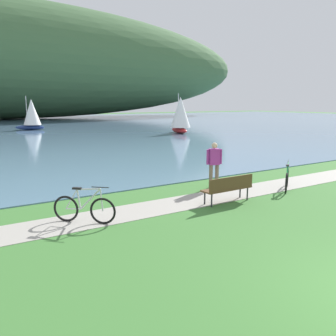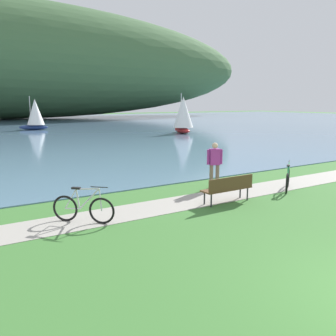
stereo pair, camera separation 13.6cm
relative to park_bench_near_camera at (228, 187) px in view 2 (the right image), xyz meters
name	(u,v)px [view 2 (the right image)]	position (x,y,z in m)	size (l,w,h in m)	color
distant_hillside	(8,59)	(4.83, 66.98, 10.57)	(108.52, 28.00, 22.09)	#42663D
shoreline_path	(174,204)	(-1.55, 0.78, -0.52)	(60.00, 1.50, 0.01)	#A39E93
park_bench_near_camera	(228,187)	(0.00, 0.00, 0.00)	(1.80, 0.49, 0.88)	brown
bicycle_leaning_near_bench	(83,208)	(-4.56, 0.61, -0.12)	(1.30, 1.29, 1.01)	black
bicycle_beside_path	(288,179)	(3.04, 0.17, -0.12)	(1.45, 1.11, 1.01)	black
person_at_shoreline	(215,162)	(0.98, 1.88, 0.46)	(0.58, 0.34, 1.71)	#72604C
sailboat_nearest_to_shore	(183,115)	(13.70, 22.30, 1.43)	(2.45, 3.58, 4.05)	#B22323
sailboat_mid_bay	(35,114)	(2.04, 35.50, 1.33)	(3.32, 2.66, 3.86)	navy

